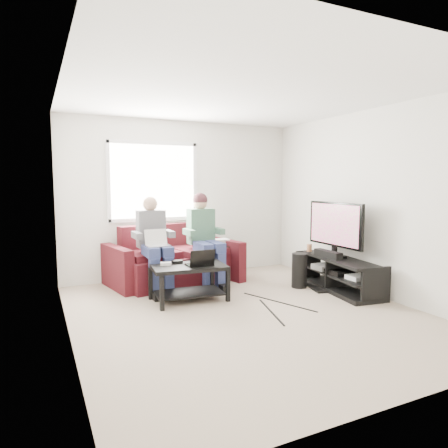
# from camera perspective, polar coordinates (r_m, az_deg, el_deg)

# --- Properties ---
(floor) EXTENTS (4.50, 4.50, 0.00)m
(floor) POSITION_cam_1_polar(r_m,az_deg,el_deg) (4.99, 3.12, -12.58)
(floor) COLOR tan
(floor) RESTS_ON ground
(ceiling) EXTENTS (4.50, 4.50, 0.00)m
(ceiling) POSITION_cam_1_polar(r_m,az_deg,el_deg) (4.84, 3.30, 18.06)
(ceiling) COLOR white
(ceiling) RESTS_ON wall_back
(wall_back) EXTENTS (4.50, 0.00, 4.50)m
(wall_back) POSITION_cam_1_polar(r_m,az_deg,el_deg) (6.80, -5.95, 3.54)
(wall_back) COLOR silver
(wall_back) RESTS_ON floor
(wall_front) EXTENTS (4.50, 0.00, 4.50)m
(wall_front) POSITION_cam_1_polar(r_m,az_deg,el_deg) (2.97, 24.49, -0.11)
(wall_front) COLOR silver
(wall_front) RESTS_ON floor
(wall_left) EXTENTS (0.00, 4.50, 4.50)m
(wall_left) POSITION_cam_1_polar(r_m,az_deg,el_deg) (4.17, -21.71, 1.61)
(wall_left) COLOR silver
(wall_left) RESTS_ON floor
(wall_right) EXTENTS (0.00, 4.50, 4.50)m
(wall_right) POSITION_cam_1_polar(r_m,az_deg,el_deg) (5.96, 20.35, 2.85)
(wall_right) COLOR silver
(wall_right) RESTS_ON floor
(window) EXTENTS (1.48, 0.04, 1.28)m
(window) POSITION_cam_1_polar(r_m,az_deg,el_deg) (6.62, -10.03, 6.01)
(window) COLOR white
(window) RESTS_ON wall_back
(sofa) EXTENTS (2.10, 1.20, 0.91)m
(sofa) POSITION_cam_1_polar(r_m,az_deg,el_deg) (6.40, -7.28, -5.36)
(sofa) COLOR #481212
(sofa) RESTS_ON floor
(person_left) EXTENTS (0.40, 0.70, 1.38)m
(person_left) POSITION_cam_1_polar(r_m,az_deg,el_deg) (5.88, -9.96, -2.16)
(person_left) COLOR navy
(person_left) RESTS_ON sofa
(person_right) EXTENTS (0.40, 0.71, 1.42)m
(person_right) POSITION_cam_1_polar(r_m,az_deg,el_deg) (6.15, -2.83, -1.15)
(person_right) COLOR navy
(person_right) RESTS_ON sofa
(laptop_silver) EXTENTS (0.36, 0.28, 0.24)m
(laptop_silver) POSITION_cam_1_polar(r_m,az_deg,el_deg) (5.72, -9.48, -2.53)
(laptop_silver) COLOR silver
(laptop_silver) RESTS_ON person_left
(coffee_table) EXTENTS (1.03, 0.70, 0.48)m
(coffee_table) POSITION_cam_1_polar(r_m,az_deg,el_deg) (5.41, -5.05, -7.17)
(coffee_table) COLOR black
(coffee_table) RESTS_ON floor
(laptop_black) EXTENTS (0.37, 0.28, 0.24)m
(laptop_black) POSITION_cam_1_polar(r_m,az_deg,el_deg) (5.33, -3.56, -4.66)
(laptop_black) COLOR black
(laptop_black) RESTS_ON coffee_table
(controller_a) EXTENTS (0.16, 0.12, 0.04)m
(controller_a) POSITION_cam_1_polar(r_m,az_deg,el_deg) (5.40, -8.31, -5.64)
(controller_a) COLOR silver
(controller_a) RESTS_ON coffee_table
(controller_b) EXTENTS (0.14, 0.09, 0.04)m
(controller_b) POSITION_cam_1_polar(r_m,az_deg,el_deg) (5.51, -6.70, -5.38)
(controller_b) COLOR black
(controller_b) RESTS_ON coffee_table
(controller_c) EXTENTS (0.15, 0.11, 0.04)m
(controller_c) POSITION_cam_1_polar(r_m,az_deg,el_deg) (5.62, -2.73, -5.12)
(controller_c) COLOR gray
(controller_c) RESTS_ON coffee_table
(tv_stand) EXTENTS (0.64, 1.52, 0.49)m
(tv_stand) POSITION_cam_1_polar(r_m,az_deg,el_deg) (6.13, 16.01, -7.15)
(tv_stand) COLOR black
(tv_stand) RESTS_ON floor
(tv) EXTENTS (0.12, 1.10, 0.81)m
(tv) POSITION_cam_1_polar(r_m,az_deg,el_deg) (6.08, 15.57, -0.27)
(tv) COLOR black
(tv) RESTS_ON tv_stand
(soundbar) EXTENTS (0.12, 0.50, 0.10)m
(soundbar) POSITION_cam_1_polar(r_m,az_deg,el_deg) (6.06, 14.62, -4.18)
(soundbar) COLOR black
(soundbar) RESTS_ON tv_stand
(drink_cup) EXTENTS (0.08, 0.08, 0.12)m
(drink_cup) POSITION_cam_1_polar(r_m,az_deg,el_deg) (6.51, 12.09, -3.33)
(drink_cup) COLOR #986241
(drink_cup) RESTS_ON tv_stand
(console_white) EXTENTS (0.30, 0.22, 0.06)m
(console_white) POSITION_cam_1_polar(r_m,az_deg,el_deg) (5.83, 18.66, -7.20)
(console_white) COLOR silver
(console_white) RESTS_ON tv_stand
(console_grey) EXTENTS (0.34, 0.26, 0.08)m
(console_grey) POSITION_cam_1_polar(r_m,az_deg,el_deg) (6.33, 14.23, -5.93)
(console_grey) COLOR gray
(console_grey) RESTS_ON tv_stand
(console_black) EXTENTS (0.38, 0.30, 0.07)m
(console_black) POSITION_cam_1_polar(r_m,az_deg,el_deg) (6.08, 16.35, -6.55)
(console_black) COLOR black
(console_black) RESTS_ON tv_stand
(subwoofer) EXTENTS (0.23, 0.23, 0.52)m
(subwoofer) POSITION_cam_1_polar(r_m,az_deg,el_deg) (6.17, 10.71, -6.54)
(subwoofer) COLOR black
(subwoofer) RESTS_ON floor
(keyboard_floor) EXTENTS (0.29, 0.53, 0.03)m
(keyboard_floor) POSITION_cam_1_polar(r_m,az_deg,el_deg) (6.19, 13.03, -8.90)
(keyboard_floor) COLOR black
(keyboard_floor) RESTS_ON floor
(end_table) EXTENTS (0.38, 0.38, 0.66)m
(end_table) POSITION_cam_1_polar(r_m,az_deg,el_deg) (6.61, -0.38, -5.28)
(end_table) COLOR black
(end_table) RESTS_ON floor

